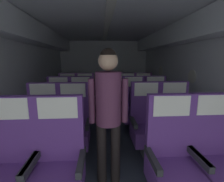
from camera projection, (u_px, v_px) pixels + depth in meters
ground at (109, 134)px, 3.14m from camera, size 3.46×6.82×0.02m
fuselage_shell at (108, 52)px, 3.09m from camera, size 3.34×6.47×2.18m
seat_a_left_window at (9, 167)px, 1.46m from camera, size 0.48×0.47×1.10m
seat_a_left_aisle at (59, 165)px, 1.49m from camera, size 0.48×0.47×1.10m
seat_a_right_aisle at (215, 159)px, 1.59m from camera, size 0.48×0.47×1.10m
seat_a_right_window at (172, 161)px, 1.55m from camera, size 0.48×0.47×1.10m
seat_b_left_window at (44, 127)px, 2.34m from camera, size 0.48×0.47×1.10m
seat_b_left_aisle at (74, 127)px, 2.35m from camera, size 0.48×0.47×1.10m
seat_b_right_aisle at (175, 124)px, 2.46m from camera, size 0.48×0.47×1.10m
seat_b_right_window at (146, 124)px, 2.44m from camera, size 0.48×0.47×1.10m
seat_c_left_window at (59, 109)px, 3.19m from camera, size 0.48×0.47×1.10m
seat_c_left_aisle at (81, 109)px, 3.23m from camera, size 0.48×0.47×1.10m
seat_c_right_aisle at (156, 107)px, 3.32m from camera, size 0.48×0.47×1.10m
seat_c_right_window at (134, 108)px, 3.29m from camera, size 0.48×0.47×1.10m
seat_d_left_window at (68, 99)px, 4.06m from camera, size 0.48×0.47×1.10m
seat_d_left_aisle at (85, 98)px, 4.09m from camera, size 0.48×0.47×1.10m
seat_d_right_aisle at (143, 97)px, 4.21m from camera, size 0.48×0.47×1.10m
seat_d_right_window at (127, 98)px, 4.17m from camera, size 0.48×0.47×1.10m
flight_attendant at (108, 105)px, 1.75m from camera, size 0.43×0.28×1.54m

